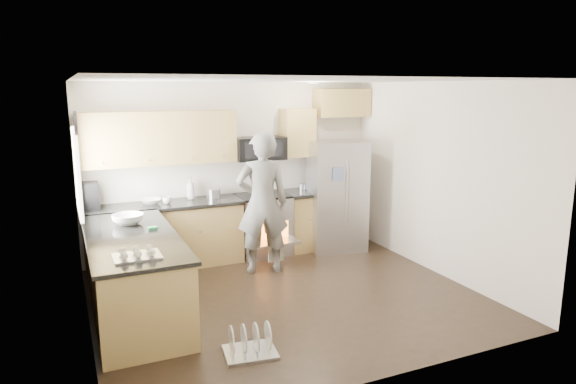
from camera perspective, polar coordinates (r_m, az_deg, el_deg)
name	(u,v)px	position (r m, az deg, el deg)	size (l,w,h in m)	color
ground	(286,297)	(6.42, -0.20, -11.55)	(4.50, 4.50, 0.00)	black
room_shell	(283,161)	(5.97, -0.59, 3.42)	(4.54, 4.04, 2.62)	white
back_cabinet_run	(200,197)	(7.53, -9.70, -0.53)	(4.45, 0.64, 2.50)	#A48041
peninsula	(134,275)	(6.05, -16.75, -8.81)	(0.96, 2.36, 1.04)	#A48041
stove_range	(262,211)	(7.82, -2.85, -2.10)	(0.76, 0.97, 1.79)	#B7B7BC
refrigerator	(337,196)	(8.05, 5.43, -0.43)	(0.94, 0.79, 1.72)	#B7B7BC
person	(262,203)	(7.00, -2.86, -1.22)	(0.71, 0.47, 1.95)	slate
dish_rack	(250,346)	(5.15, -4.24, -16.68)	(0.54, 0.46, 0.31)	#B7B7BC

